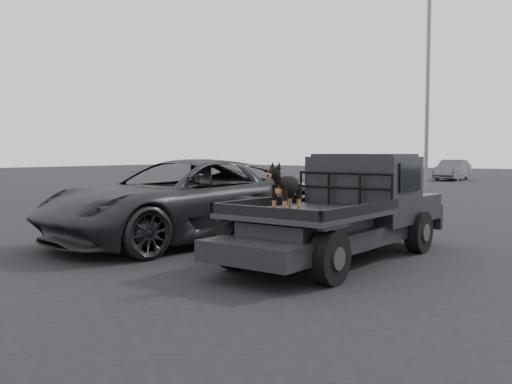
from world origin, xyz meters
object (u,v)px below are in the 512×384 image
Objects in this scene: distant_car_a at (452,170)px; floodlight_near at (429,37)px; flatbed_ute at (338,233)px; parked_suv at (183,200)px; dog at (287,190)px.

distant_car_a is 13.48m from floodlight_near.
parked_suv is at bearing -178.14° from flatbed_ute.
parked_suv is 0.47× the size of floodlight_near.
parked_suv is 1.49× the size of distant_car_a.
floodlight_near reaches higher than parked_suv.
parked_suv reaches higher than flatbed_ute.
parked_suv reaches higher than distant_car_a.
distant_car_a is at bearing 106.40° from parked_suv.
flatbed_ute is 3.57m from parked_suv.
dog is at bearing -15.45° from parked_suv.
parked_suv is at bearing -84.41° from distant_car_a.
dog is (0.12, -1.72, 0.83)m from flatbed_ute.
floodlight_near is at bearing 103.31° from parked_suv.
dog reaches higher than distant_car_a.
floodlight_near is (2.62, -11.56, 6.42)m from distant_car_a.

